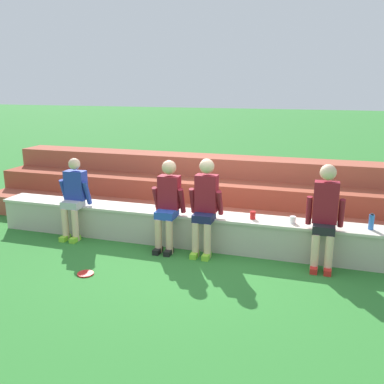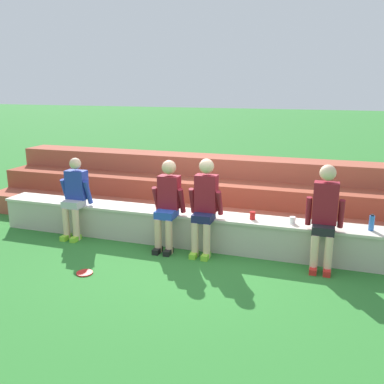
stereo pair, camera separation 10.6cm
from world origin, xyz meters
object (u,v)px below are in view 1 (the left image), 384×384
at_px(person_center, 205,203).
at_px(water_bottle_near_right, 66,195).
at_px(plastic_cup_right_end, 293,220).
at_px(plastic_cup_left_end, 253,215).
at_px(person_left_of_center, 168,202).
at_px(frisbee, 85,274).
at_px(person_right_of_center, 325,213).
at_px(water_bottle_mid_right, 371,222).
at_px(person_far_left, 74,196).

bearing_deg(person_center, water_bottle_near_right, 174.90).
relative_size(plastic_cup_right_end, plastic_cup_left_end, 0.88).
relative_size(person_left_of_center, frisbee, 6.27).
bearing_deg(plastic_cup_left_end, plastic_cup_right_end, -2.37).
distance_m(person_right_of_center, water_bottle_near_right, 4.36).
bearing_deg(plastic_cup_right_end, frisbee, -151.36).
bearing_deg(plastic_cup_left_end, person_right_of_center, -12.48).
xyz_separation_m(water_bottle_mid_right, water_bottle_near_right, (-4.99, -0.02, 0.00)).
relative_size(person_center, plastic_cup_left_end, 12.01).
relative_size(person_center, frisbee, 6.49).
bearing_deg(frisbee, water_bottle_mid_right, 21.97).
relative_size(water_bottle_near_right, plastic_cup_left_end, 1.97).
distance_m(person_left_of_center, plastic_cup_left_end, 1.33).
distance_m(person_right_of_center, plastic_cup_right_end, 0.53).
bearing_deg(plastic_cup_left_end, water_bottle_mid_right, 1.14).
xyz_separation_m(person_left_of_center, water_bottle_near_right, (-2.01, 0.25, -0.11)).
relative_size(person_left_of_center, water_bottle_near_right, 5.88).
bearing_deg(frisbee, person_left_of_center, 58.32).
bearing_deg(plastic_cup_right_end, person_right_of_center, -24.91).
xyz_separation_m(person_right_of_center, water_bottle_mid_right, (0.64, 0.27, -0.15)).
height_order(person_center, person_right_of_center, person_right_of_center).
xyz_separation_m(person_far_left, water_bottle_mid_right, (4.68, 0.25, -0.07)).
distance_m(person_left_of_center, plastic_cup_right_end, 1.92).
bearing_deg(water_bottle_mid_right, frisbee, -158.03).
height_order(person_left_of_center, frisbee, person_left_of_center).
height_order(person_center, plastic_cup_right_end, person_center).
height_order(person_far_left, plastic_cup_right_end, person_far_left).
height_order(water_bottle_near_right, plastic_cup_left_end, water_bottle_near_right).
distance_m(person_far_left, plastic_cup_left_end, 3.01).
bearing_deg(plastic_cup_left_end, water_bottle_near_right, 179.81).
distance_m(person_left_of_center, water_bottle_mid_right, 3.00).
distance_m(person_center, water_bottle_mid_right, 2.40).
height_order(person_left_of_center, plastic_cup_left_end, person_left_of_center).
distance_m(person_left_of_center, water_bottle_near_right, 2.03).
bearing_deg(water_bottle_mid_right, plastic_cup_left_end, -178.86).
height_order(person_left_of_center, person_center, person_center).
xyz_separation_m(person_right_of_center, water_bottle_near_right, (-4.35, 0.24, -0.15)).
height_order(person_far_left, water_bottle_mid_right, person_far_left).
bearing_deg(person_left_of_center, water_bottle_near_right, 172.82).
bearing_deg(person_right_of_center, plastic_cup_right_end, 155.09).
height_order(person_center, water_bottle_mid_right, person_center).
bearing_deg(water_bottle_near_right, plastic_cup_right_end, -0.53).
bearing_deg(water_bottle_mid_right, person_center, -173.89).
xyz_separation_m(person_left_of_center, plastic_cup_left_end, (1.30, 0.24, -0.16)).
bearing_deg(water_bottle_near_right, person_center, -5.10).
relative_size(water_bottle_mid_right, frisbee, 1.04).
xyz_separation_m(water_bottle_near_right, plastic_cup_right_end, (3.91, -0.04, -0.06)).
bearing_deg(person_far_left, water_bottle_mid_right, 3.02).
relative_size(person_center, plastic_cup_right_end, 13.70).
relative_size(water_bottle_near_right, frisbee, 1.07).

